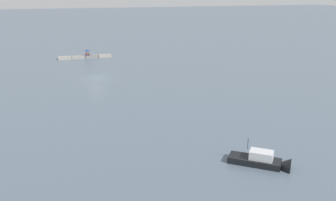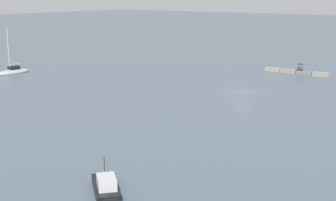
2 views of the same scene
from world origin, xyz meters
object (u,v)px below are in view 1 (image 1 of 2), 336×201
at_px(person_seated_brown_left, 89,54).
at_px(umbrella_open_navy, 87,50).
at_px(motorboat_black_near, 265,162).
at_px(person_seated_maroon_right, 86,54).

distance_m(person_seated_brown_left, umbrella_open_navy, 0.92).
xyz_separation_m(umbrella_open_navy, motorboat_black_near, (-9.33, 57.31, -1.44)).
xyz_separation_m(person_seated_maroon_right, motorboat_black_near, (-9.61, 57.12, -0.57)).
height_order(person_seated_brown_left, umbrella_open_navy, umbrella_open_navy).
relative_size(umbrella_open_navy, motorboat_black_near, 0.28).
bearing_deg(person_seated_brown_left, umbrella_open_navy, -14.11).
distance_m(person_seated_maroon_right, umbrella_open_navy, 0.93).
bearing_deg(person_seated_maroon_right, person_seated_brown_left, -166.14).
bearing_deg(person_seated_maroon_right, umbrella_open_navy, -142.79).
distance_m(person_seated_maroon_right, motorboat_black_near, 57.93).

